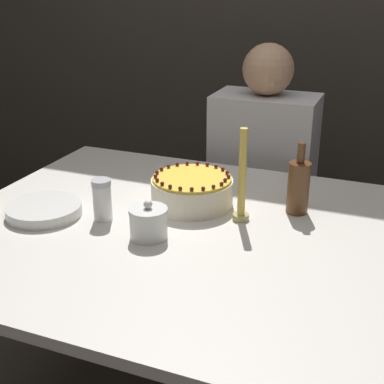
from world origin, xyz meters
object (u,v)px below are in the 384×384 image
Objects in this scene: sugar_bowl at (149,223)px; bottle at (298,186)px; sugar_shaker at (102,200)px; person_man_blue_shirt at (261,206)px; cake at (192,191)px; candle at (242,184)px.

bottle is at bearing 42.63° from sugar_bowl.
sugar_shaker is 0.57× the size of bottle.
sugar_shaker reaches higher than sugar_bowl.
cake is at bearing 82.86° from person_man_blue_shirt.
bottle reaches higher than cake.
person_man_blue_shirt reaches higher than cake.
sugar_shaker is (-0.20, -0.20, 0.02)m from cake.
sugar_shaker is at bearing -135.30° from cake.
cake is 0.66m from person_man_blue_shirt.
cake is at bearing 84.03° from sugar_bowl.
bottle is (0.51, 0.26, 0.02)m from sugar_shaker.
candle is at bearing 98.83° from person_man_blue_shirt.
sugar_shaker is 0.57m from bottle.
candle reaches higher than bottle.
bottle is 0.19× the size of person_man_blue_shirt.
candle is at bearing 21.48° from sugar_shaker.
sugar_bowl is at bearing -16.82° from sugar_shaker.
person_man_blue_shirt reaches higher than sugar_shaker.
cake is 2.30× the size of sugar_bowl.
candle is 0.18m from bottle.
sugar_bowl is 0.29m from candle.
cake is 2.04× the size of sugar_shaker.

